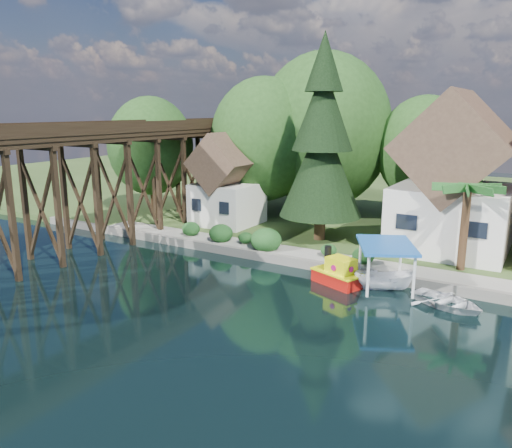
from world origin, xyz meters
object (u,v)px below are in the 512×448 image
Objects in this scene: conifer at (322,143)px; trestle_bridge at (100,176)px; palm_tree at (468,190)px; boat_canopy at (385,270)px; shed at (227,185)px; house_left at (455,184)px; tugboat at (339,274)px; boat_white_a at (448,300)px.

trestle_bridge is at bearing -148.77° from conifer.
trestle_bridge is 25.31m from palm_tree.
palm_tree reaches higher than boat_canopy.
boat_canopy is at bearing -25.69° from shed.
shed is 19.85m from palm_tree.
trestle_bridge is 2.93× the size of conifer.
palm_tree is (10.51, -2.28, -2.30)m from conifer.
house_left is at bearing 25.21° from trestle_bridge.
shed is at bearing 174.77° from conifer.
house_left reaches higher than shed.
palm_tree is (24.53, 6.22, 0.11)m from trestle_bridge.
conifer is (-8.98, -2.33, 2.62)m from house_left.
tugboat is (4.55, -7.42, -7.10)m from conifer.
shed is at bearing 61.81° from trestle_bridge.
house_left reaches higher than boat_canopy.
tugboat is at bearing 108.59° from boat_white_a.
house_left reaches higher than boat_white_a.
house_left is 1.40× the size of shed.
conifer reaches higher than palm_tree.
shed is at bearing 170.96° from palm_tree.
boat_canopy is at bearing -44.15° from conifer.
boat_canopy is (21.19, 1.54, -4.16)m from trestle_bridge.
shed is (-18.00, -1.50, -1.31)m from house_left.
tugboat is at bearing 3.34° from trestle_bridge.
trestle_bridge is 8.59× the size of boat_canopy.
palm_tree is 7.42m from boat_white_a.
house_left is 18.11m from shed.
shed reaches higher than boat_white_a.
conifer is at bearing 135.85° from boat_canopy.
tugboat is at bearing -170.04° from boat_canopy.
conifer reaches higher than shed.
trestle_bridge is at bearing -118.19° from shed.
shed is 21.84m from boat_white_a.
house_left is 4.87m from palm_tree.
boat_canopy is (-1.81, -9.29, -3.95)m from house_left.
boat_canopy is (2.62, 0.46, 0.52)m from tugboat.
palm_tree is at bearing -9.04° from shed.
tugboat is (-4.43, -9.75, -4.48)m from house_left.
palm_tree is 7.17m from boat_canopy.
conifer is at bearing 75.67° from boat_white_a.
conifer is 15.16m from boat_white_a.
shed is 2.27× the size of tugboat.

